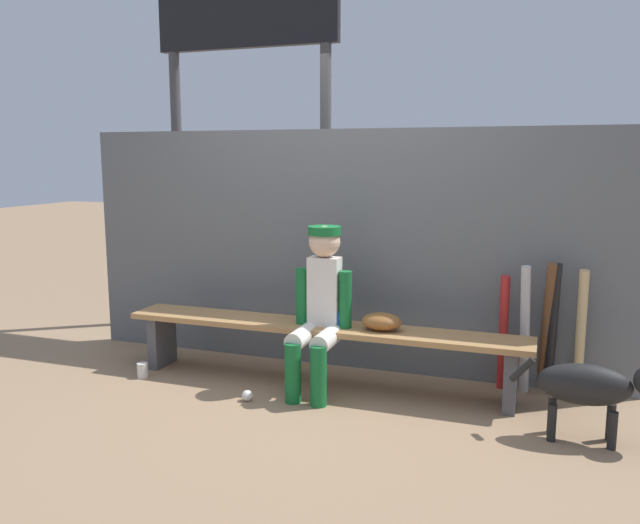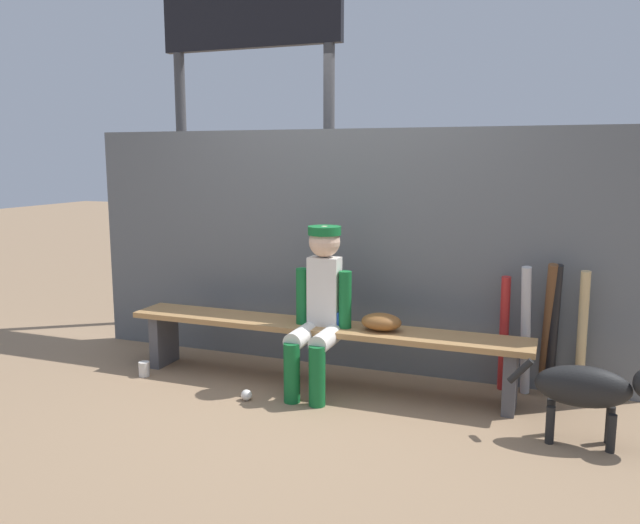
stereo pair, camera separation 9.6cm
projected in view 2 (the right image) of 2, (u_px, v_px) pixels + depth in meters
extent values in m
plane|color=#937556|center=(320.00, 384.00, 4.63)|extent=(30.00, 30.00, 0.00)
cube|color=#595E63|center=(341.00, 251.00, 4.90)|extent=(4.30, 0.03, 1.83)
cube|color=#AD7F4C|center=(320.00, 327.00, 4.56)|extent=(2.93, 0.36, 0.04)
cube|color=#4C4C51|center=(164.00, 339.00, 5.05)|extent=(0.08, 0.29, 0.41)
cube|color=#4C4C51|center=(510.00, 380.00, 4.13)|extent=(0.08, 0.29, 0.41)
cube|color=silver|center=(324.00, 291.00, 4.50)|extent=(0.22, 0.13, 0.49)
sphere|color=beige|center=(324.00, 242.00, 4.44)|extent=(0.22, 0.22, 0.22)
cylinder|color=#14662D|center=(325.00, 231.00, 4.43)|extent=(0.23, 0.23, 0.06)
cylinder|color=silver|center=(303.00, 336.00, 4.40)|extent=(0.13, 0.38, 0.13)
cylinder|color=#14662D|center=(292.00, 373.00, 4.26)|extent=(0.11, 0.11, 0.41)
cylinder|color=#14662D|center=(302.00, 297.00, 4.55)|extent=(0.09, 0.09, 0.41)
cylinder|color=silver|center=(327.00, 339.00, 4.34)|extent=(0.13, 0.38, 0.13)
cylinder|color=#14662D|center=(317.00, 376.00, 4.20)|extent=(0.11, 0.11, 0.41)
cylinder|color=#14662D|center=(345.00, 301.00, 4.44)|extent=(0.09, 0.09, 0.41)
ellipsoid|color=brown|center=(381.00, 322.00, 4.39)|extent=(0.28, 0.20, 0.12)
cylinder|color=#B22323|center=(504.00, 334.00, 4.43)|extent=(0.07, 0.14, 0.82)
cylinder|color=#B7B7BC|center=(526.00, 331.00, 4.33)|extent=(0.10, 0.20, 0.91)
cylinder|color=brown|center=(547.00, 329.00, 4.36)|extent=(0.10, 0.29, 0.94)
cylinder|color=black|center=(553.00, 330.00, 4.34)|extent=(0.09, 0.24, 0.93)
cylinder|color=tan|center=(582.00, 336.00, 4.27)|extent=(0.07, 0.15, 0.89)
sphere|color=white|center=(246.00, 395.00, 4.32)|extent=(0.07, 0.07, 0.07)
cylinder|color=silver|center=(144.00, 369.00, 4.79)|extent=(0.08, 0.08, 0.11)
cylinder|color=#1E47AD|center=(337.00, 319.00, 4.48)|extent=(0.08, 0.08, 0.11)
cylinder|color=#3F3F42|center=(183.00, 191.00, 6.26)|extent=(0.10, 0.10, 2.59)
cylinder|color=#3F3F42|center=(329.00, 194.00, 5.73)|extent=(0.10, 0.10, 2.59)
cube|color=black|center=(250.00, 6.00, 5.72)|extent=(1.75, 0.08, 0.73)
ellipsoid|color=black|center=(583.00, 387.00, 3.62)|extent=(0.52, 0.20, 0.24)
cylinder|color=black|center=(520.00, 371.00, 3.73)|extent=(0.15, 0.04, 0.16)
cylinder|color=black|center=(610.00, 425.00, 3.66)|extent=(0.05, 0.05, 0.22)
cylinder|color=black|center=(611.00, 433.00, 3.55)|extent=(0.05, 0.05, 0.22)
cylinder|color=black|center=(551.00, 417.00, 3.77)|extent=(0.05, 0.05, 0.22)
cylinder|color=black|center=(550.00, 425.00, 3.66)|extent=(0.05, 0.05, 0.22)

